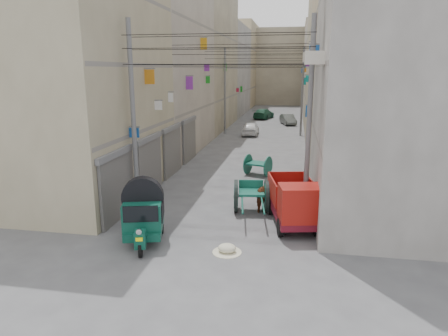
% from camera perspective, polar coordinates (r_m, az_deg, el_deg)
% --- Properties ---
extents(ground, '(140.00, 140.00, 0.00)m').
position_cam_1_polar(ground, '(11.84, -6.60, -16.65)').
color(ground, '#4B4B4D').
rests_on(ground, ground).
extents(building_row_left, '(8.00, 62.00, 14.00)m').
position_cam_1_polar(building_row_left, '(45.24, -4.14, 14.38)').
color(building_row_left, tan).
rests_on(building_row_left, ground).
extents(building_row_right, '(8.00, 62.00, 14.00)m').
position_cam_1_polar(building_row_right, '(44.15, 17.06, 13.84)').
color(building_row_right, '#A49F99').
rests_on(building_row_right, ground).
extents(end_cap_building, '(22.00, 10.00, 13.00)m').
position_cam_1_polar(end_cap_building, '(75.81, 8.07, 14.07)').
color(end_cap_building, tan).
rests_on(end_cap_building, ground).
extents(shutters_left, '(0.18, 14.40, 2.88)m').
position_cam_1_polar(shutters_left, '(21.76, -8.81, 1.74)').
color(shutters_left, '#49494E').
rests_on(shutters_left, ground).
extents(signboards, '(8.22, 40.52, 5.67)m').
position_cam_1_polar(signboards, '(31.65, 4.59, 9.14)').
color(signboards, '#C07116').
rests_on(signboards, ground).
extents(ac_units, '(0.70, 6.55, 3.35)m').
position_cam_1_polar(ac_units, '(17.48, 12.66, 18.25)').
color(ac_units, beige).
rests_on(ac_units, ground).
extents(utility_poles, '(7.40, 22.20, 8.00)m').
position_cam_1_polar(utility_poles, '(26.99, 3.64, 9.57)').
color(utility_poles, slate).
rests_on(utility_poles, ground).
extents(overhead_cables, '(7.40, 22.52, 1.12)m').
position_cam_1_polar(overhead_cables, '(24.35, 3.01, 15.64)').
color(overhead_cables, black).
rests_on(overhead_cables, ground).
extents(auto_rickshaw, '(1.90, 2.66, 1.80)m').
position_cam_1_polar(auto_rickshaw, '(14.51, -11.42, -6.29)').
color(auto_rickshaw, black).
rests_on(auto_rickshaw, ground).
extents(tonga_cart, '(1.66, 3.27, 1.42)m').
position_cam_1_polar(tonga_cart, '(17.23, 3.91, -3.94)').
color(tonga_cart, black).
rests_on(tonga_cart, ground).
extents(mini_truck, '(2.22, 3.71, 1.95)m').
position_cam_1_polar(mini_truck, '(15.60, 10.15, -5.30)').
color(mini_truck, black).
rests_on(mini_truck, ground).
extents(second_cart, '(1.67, 1.57, 1.19)m').
position_cam_1_polar(second_cart, '(23.28, 4.87, 0.48)').
color(second_cart, '#135544').
rests_on(second_cart, ground).
extents(feed_sack, '(0.62, 0.49, 0.31)m').
position_cam_1_polar(feed_sack, '(13.69, 0.43, -11.38)').
color(feed_sack, beige).
rests_on(feed_sack, ground).
extents(horse, '(1.06, 1.77, 1.40)m').
position_cam_1_polar(horse, '(17.59, 6.19, -3.75)').
color(horse, maroon).
rests_on(horse, ground).
extents(distant_car_white, '(1.58, 3.69, 1.24)m').
position_cam_1_polar(distant_car_white, '(37.98, 3.81, 5.66)').
color(distant_car_white, white).
rests_on(distant_car_white, ground).
extents(distant_car_grey, '(2.09, 3.72, 1.16)m').
position_cam_1_polar(distant_car_grey, '(45.88, 9.12, 6.88)').
color(distant_car_grey, '#4C504D').
rests_on(distant_car_grey, ground).
extents(distant_car_green, '(2.68, 4.59, 1.25)m').
position_cam_1_polar(distant_car_green, '(51.09, 5.67, 7.73)').
color(distant_car_green, '#1A4D34').
rests_on(distant_car_green, ground).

